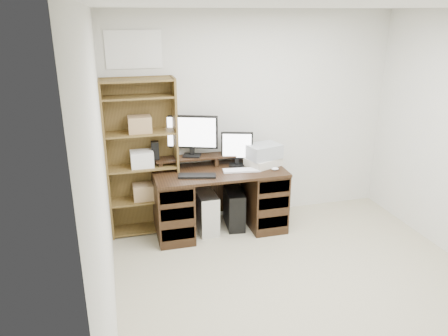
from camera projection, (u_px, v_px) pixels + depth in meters
name	position (u px, v px, depth m)	size (l,w,h in m)	color
room	(331.00, 174.00, 3.46)	(3.54, 4.04, 2.54)	#B3AB8A
desk	(219.00, 199.00, 5.12)	(1.50, 0.70, 0.75)	black
riser_shelf	(215.00, 157.00, 5.15)	(1.40, 0.22, 0.12)	black
monitor_wide	(192.00, 134.00, 5.02)	(0.58, 0.25, 0.48)	black
monitor_small	(237.00, 147.00, 5.08)	(0.36, 0.18, 0.40)	black
speaker	(155.00, 150.00, 4.95)	(0.08, 0.08, 0.21)	black
keyboard_black	(197.00, 176.00, 4.79)	(0.41, 0.14, 0.02)	black
keyboard_white	(241.00, 170.00, 4.96)	(0.42, 0.13, 0.02)	white
mouse	(275.00, 169.00, 4.99)	(0.09, 0.06, 0.03)	white
printer	(263.00, 162.00, 5.13)	(0.38, 0.28, 0.09)	beige
basket	(264.00, 151.00, 5.09)	(0.38, 0.27, 0.16)	#9DA3A8
tower_silver	(206.00, 211.00, 5.15)	(0.21, 0.48, 0.48)	silver
tower_black	(234.00, 208.00, 5.26)	(0.24, 0.47, 0.46)	black
bookshelf	(142.00, 157.00, 4.93)	(0.80, 0.30, 1.80)	brown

